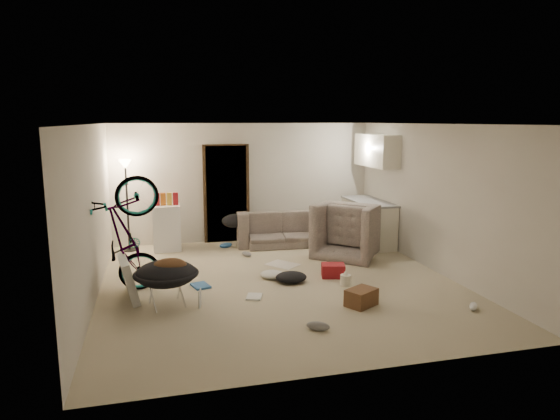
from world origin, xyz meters
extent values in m
cube|color=#C1B494|center=(0.00, 0.00, -0.01)|extent=(5.50, 6.00, 0.02)
cube|color=white|center=(0.00, 0.00, 2.51)|extent=(5.50, 6.00, 0.02)
cube|color=beige|center=(0.00, 3.01, 1.25)|extent=(5.50, 0.02, 2.50)
cube|color=beige|center=(0.00, -3.01, 1.25)|extent=(5.50, 0.02, 2.50)
cube|color=beige|center=(-2.76, 0.00, 1.25)|extent=(0.02, 6.00, 2.50)
cube|color=beige|center=(2.76, 0.00, 1.25)|extent=(0.02, 6.00, 2.50)
cube|color=black|center=(-0.40, 2.97, 1.02)|extent=(0.85, 0.10, 2.04)
cube|color=#382513|center=(-0.40, 2.94, 1.02)|extent=(0.97, 0.04, 2.10)
cylinder|color=black|center=(-2.40, 2.65, 0.01)|extent=(0.28, 0.28, 0.03)
cylinder|color=black|center=(-2.40, 2.65, 0.85)|extent=(0.04, 0.04, 1.70)
cone|color=#FFE0A5|center=(-2.40, 2.65, 1.72)|extent=(0.24, 0.24, 0.18)
cube|color=#EDE7CE|center=(2.43, 2.00, 0.44)|extent=(0.60, 1.50, 0.88)
cube|color=gray|center=(2.43, 2.00, 0.90)|extent=(0.64, 1.54, 0.04)
cube|color=#EDE7CE|center=(2.56, 2.00, 1.95)|extent=(0.38, 1.40, 0.65)
imported|color=#343B34|center=(0.66, 2.45, 0.27)|extent=(1.90, 0.84, 0.54)
imported|color=#343B34|center=(1.80, 1.31, 0.38)|extent=(1.55, 1.54, 0.76)
imported|color=black|center=(-2.30, 0.03, 0.48)|extent=(1.89, 0.98, 1.05)
imported|color=maroon|center=(-1.34, -0.85, 0.01)|extent=(0.28, 0.24, 0.02)
cube|color=white|center=(-1.66, 2.55, 0.45)|extent=(0.54, 0.54, 0.90)
cube|color=maroon|center=(-1.83, 2.55, 1.00)|extent=(0.11, 0.09, 0.30)
cube|color=#B85A17|center=(-1.71, 2.55, 1.00)|extent=(0.10, 0.08, 0.30)
cube|color=gold|center=(-1.59, 2.55, 1.00)|extent=(0.10, 0.08, 0.30)
cube|color=maroon|center=(-1.47, 2.55, 1.00)|extent=(0.10, 0.07, 0.30)
cylinder|color=silver|center=(-1.76, -0.60, 0.21)|extent=(0.59, 0.59, 0.42)
ellipsoid|color=black|center=(-1.76, -0.60, 0.46)|extent=(0.83, 0.83, 0.35)
torus|color=black|center=(-1.76, -0.60, 0.46)|extent=(0.90, 0.90, 0.06)
ellipsoid|color=#4C2F1A|center=(-1.71, -0.63, 0.57)|extent=(0.50, 0.42, 0.22)
ellipsoid|color=black|center=(-0.29, 2.45, 0.54)|extent=(0.58, 0.49, 0.28)
cube|color=silver|center=(-2.30, -0.13, 0.31)|extent=(0.37, 0.96, 0.63)
cube|color=brown|center=(0.87, -1.27, 0.12)|extent=(0.51, 0.47, 0.24)
cube|color=maroon|center=(0.94, 0.05, 0.11)|extent=(0.43, 0.36, 0.22)
cylinder|color=#EDE6CD|center=(0.98, -0.39, 0.08)|extent=(0.17, 0.17, 0.17)
cone|color=#EDE6CD|center=(0.98, -0.39, 0.20)|extent=(0.09, 0.09, 0.07)
cube|color=silver|center=(0.31, 0.95, 0.00)|extent=(0.66, 0.68, 0.01)
cube|color=#2F63AA|center=(-1.24, 0.09, 0.02)|extent=(0.32, 0.37, 0.03)
cube|color=silver|center=(-0.52, -0.59, 0.01)|extent=(0.29, 0.33, 0.03)
ellipsoid|color=#2F63AA|center=(-0.51, 2.40, 0.05)|extent=(0.31, 0.20, 0.10)
ellipsoid|color=slate|center=(-0.22, 1.64, 0.05)|extent=(0.21, 0.27, 0.09)
ellipsoid|color=slate|center=(0.01, -1.92, 0.06)|extent=(0.32, 0.25, 0.11)
ellipsoid|color=white|center=(2.30, -1.79, 0.05)|extent=(0.24, 0.27, 0.09)
ellipsoid|color=black|center=(0.19, -0.03, 0.08)|extent=(0.50, 0.43, 0.16)
ellipsoid|color=black|center=(0.79, 2.33, 0.07)|extent=(0.54, 0.49, 0.14)
ellipsoid|color=silver|center=(-0.06, 0.24, 0.06)|extent=(0.53, 0.51, 0.12)
camera|label=1|loc=(-1.87, -7.42, 2.55)|focal=32.00mm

